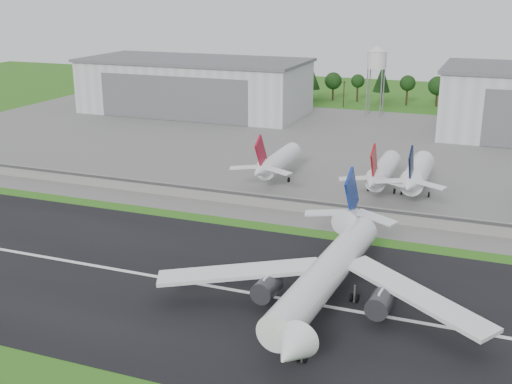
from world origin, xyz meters
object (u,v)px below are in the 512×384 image
at_px(parked_jet_red_b, 381,172).
at_px(parked_jet_navy, 416,175).
at_px(main_airliner, 326,282).
at_px(parked_jet_red_a, 275,162).

distance_m(parked_jet_red_b, parked_jet_navy, 8.92).
bearing_deg(parked_jet_red_b, main_airliner, -87.46).
xyz_separation_m(main_airliner, parked_jet_red_b, (-2.97, 66.97, 1.10)).
bearing_deg(main_airliner, parked_jet_red_b, -83.34).
relative_size(main_airliner, parked_jet_navy, 1.89).
xyz_separation_m(main_airliner, parked_jet_navy, (5.95, 67.01, 1.40)).
relative_size(parked_jet_red_b, parked_jet_navy, 1.00).
bearing_deg(parked_jet_navy, parked_jet_red_a, -179.90).
height_order(parked_jet_red_b, parked_jet_navy, parked_jet_navy).
bearing_deg(main_airliner, parked_jet_red_a, -59.98).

